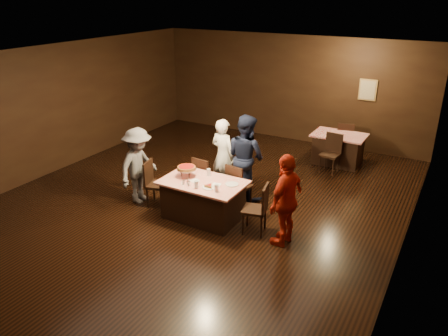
# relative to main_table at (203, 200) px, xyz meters

# --- Properties ---
(room) EXTENTS (10.00, 10.04, 3.02)m
(room) POSITION_rel_main_table_xyz_m (-0.42, 0.39, 1.75)
(room) COLOR black
(room) RESTS_ON ground
(main_table) EXTENTS (1.60, 1.00, 0.77)m
(main_table) POSITION_rel_main_table_xyz_m (0.00, 0.00, 0.00)
(main_table) COLOR red
(main_table) RESTS_ON ground
(back_table) EXTENTS (1.30, 0.90, 0.77)m
(back_table) POSITION_rel_main_table_xyz_m (1.46, 4.13, 0.00)
(back_table) COLOR #AB0B12
(back_table) RESTS_ON ground
(chair_far_left) EXTENTS (0.46, 0.46, 0.95)m
(chair_far_left) POSITION_rel_main_table_xyz_m (-0.40, 0.75, 0.09)
(chair_far_left) COLOR black
(chair_far_left) RESTS_ON ground
(chair_far_right) EXTENTS (0.48, 0.48, 0.95)m
(chair_far_right) POSITION_rel_main_table_xyz_m (0.40, 0.75, 0.09)
(chair_far_right) COLOR black
(chair_far_right) RESTS_ON ground
(chair_end_left) EXTENTS (0.51, 0.51, 0.95)m
(chair_end_left) POSITION_rel_main_table_xyz_m (-1.10, 0.00, 0.09)
(chair_end_left) COLOR black
(chair_end_left) RESTS_ON ground
(chair_end_right) EXTENTS (0.50, 0.50, 0.95)m
(chair_end_right) POSITION_rel_main_table_xyz_m (1.10, 0.00, 0.09)
(chair_end_right) COLOR black
(chair_end_right) RESTS_ON ground
(chair_back_near) EXTENTS (0.46, 0.46, 0.95)m
(chair_back_near) POSITION_rel_main_table_xyz_m (1.46, 3.43, 0.09)
(chair_back_near) COLOR black
(chair_back_near) RESTS_ON ground
(chair_back_far) EXTENTS (0.51, 0.51, 0.95)m
(chair_back_far) POSITION_rel_main_table_xyz_m (1.46, 4.73, 0.09)
(chair_back_far) COLOR black
(chair_back_far) RESTS_ON ground
(diner_white_jacket) EXTENTS (0.66, 0.50, 1.65)m
(diner_white_jacket) POSITION_rel_main_table_xyz_m (-0.27, 1.25, 0.44)
(diner_white_jacket) COLOR white
(diner_white_jacket) RESTS_ON ground
(diner_navy_hoodie) EXTENTS (1.06, 0.94, 1.82)m
(diner_navy_hoodie) POSITION_rel_main_table_xyz_m (0.28, 1.25, 0.52)
(diner_navy_hoodie) COLOR black
(diner_navy_hoodie) RESTS_ON ground
(diner_grey_knit) EXTENTS (0.62, 1.05, 1.61)m
(diner_grey_knit) POSITION_rel_main_table_xyz_m (-1.53, -0.04, 0.42)
(diner_grey_knit) COLOR slate
(diner_grey_knit) RESTS_ON ground
(diner_red_shirt) EXTENTS (0.53, 1.02, 1.67)m
(diner_red_shirt) POSITION_rel_main_table_xyz_m (1.72, -0.08, 0.45)
(diner_red_shirt) COLOR #AF230E
(diner_red_shirt) RESTS_ON ground
(pizza_stand) EXTENTS (0.38, 0.38, 0.22)m
(pizza_stand) POSITION_rel_main_table_xyz_m (-0.40, 0.05, 0.57)
(pizza_stand) COLOR black
(pizza_stand) RESTS_ON main_table
(plate_with_slice) EXTENTS (0.25, 0.25, 0.06)m
(plate_with_slice) POSITION_rel_main_table_xyz_m (0.25, -0.18, 0.41)
(plate_with_slice) COLOR white
(plate_with_slice) RESTS_ON main_table
(plate_empty) EXTENTS (0.25, 0.25, 0.01)m
(plate_empty) POSITION_rel_main_table_xyz_m (0.55, 0.15, 0.39)
(plate_empty) COLOR white
(plate_empty) RESTS_ON main_table
(glass_front_left) EXTENTS (0.08, 0.08, 0.14)m
(glass_front_left) POSITION_rel_main_table_xyz_m (0.05, -0.30, 0.46)
(glass_front_left) COLOR silver
(glass_front_left) RESTS_ON main_table
(glass_front_right) EXTENTS (0.08, 0.08, 0.14)m
(glass_front_right) POSITION_rel_main_table_xyz_m (0.45, -0.25, 0.46)
(glass_front_right) COLOR silver
(glass_front_right) RESTS_ON main_table
(glass_back) EXTENTS (0.08, 0.08, 0.14)m
(glass_back) POSITION_rel_main_table_xyz_m (-0.05, 0.30, 0.46)
(glass_back) COLOR silver
(glass_back) RESTS_ON main_table
(condiments) EXTENTS (0.17, 0.10, 0.09)m
(condiments) POSITION_rel_main_table_xyz_m (-0.18, -0.28, 0.43)
(condiments) COLOR silver
(condiments) RESTS_ON main_table
(napkin_center) EXTENTS (0.19, 0.19, 0.01)m
(napkin_center) POSITION_rel_main_table_xyz_m (0.30, 0.00, 0.39)
(napkin_center) COLOR white
(napkin_center) RESTS_ON main_table
(napkin_left) EXTENTS (0.21, 0.21, 0.01)m
(napkin_left) POSITION_rel_main_table_xyz_m (-0.15, -0.05, 0.39)
(napkin_left) COLOR white
(napkin_left) RESTS_ON main_table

